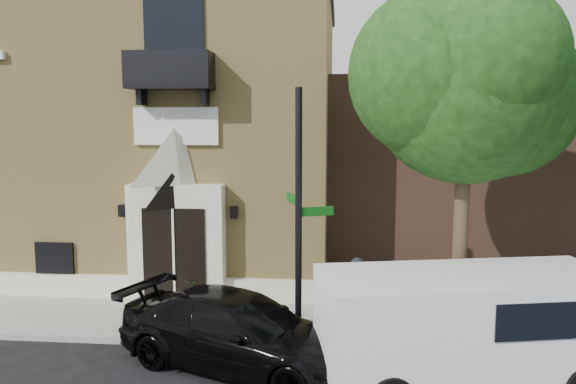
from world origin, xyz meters
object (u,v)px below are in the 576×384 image
(black_sedan, at_px, (239,331))
(cargo_van, at_px, (476,324))
(street_sign, at_px, (299,215))
(pedestrian_near, at_px, (355,293))
(dumpster, at_px, (540,320))
(fire_hydrant, at_px, (367,325))

(black_sedan, distance_m, cargo_van, 4.68)
(street_sign, relative_size, pedestrian_near, 3.26)
(street_sign, height_order, pedestrian_near, street_sign)
(black_sedan, bearing_deg, pedestrian_near, -28.55)
(dumpster, bearing_deg, street_sign, -171.37)
(cargo_van, height_order, dumpster, cargo_van)
(fire_hydrant, relative_size, dumpster, 0.43)
(pedestrian_near, bearing_deg, black_sedan, 5.01)
(cargo_van, xyz_separation_m, dumpster, (1.84, 1.91, -0.55))
(street_sign, xyz_separation_m, pedestrian_near, (1.29, 0.76, -1.97))
(cargo_van, distance_m, dumpster, 2.71)
(black_sedan, xyz_separation_m, fire_hydrant, (2.68, 1.26, -0.24))
(black_sedan, bearing_deg, street_sign, -20.57)
(pedestrian_near, bearing_deg, street_sign, -4.14)
(fire_hydrant, height_order, dumpster, dumpster)
(cargo_van, distance_m, street_sign, 4.26)
(black_sedan, height_order, dumpster, black_sedan)
(street_sign, xyz_separation_m, fire_hydrant, (1.54, -0.00, -2.46))
(street_sign, bearing_deg, dumpster, -20.09)
(black_sedan, bearing_deg, cargo_van, -74.22)
(street_sign, distance_m, dumpster, 5.80)
(black_sedan, distance_m, street_sign, 2.80)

